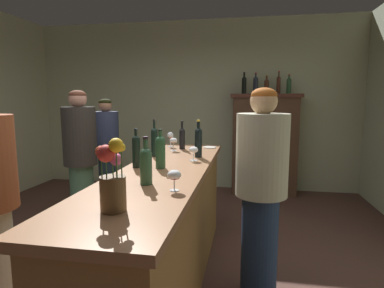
% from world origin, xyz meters
% --- Properties ---
extents(floor, '(7.51, 7.51, 0.00)m').
position_xyz_m(floor, '(0.00, 0.00, 0.00)').
color(floor, '#4F332C').
rests_on(floor, ground).
extents(wall_back, '(5.68, 0.12, 2.87)m').
position_xyz_m(wall_back, '(0.00, 2.95, 1.44)').
color(wall_back, '#B8BC97').
rests_on(wall_back, ground).
extents(bar_counter, '(0.65, 2.68, 1.00)m').
position_xyz_m(bar_counter, '(0.31, -0.19, 0.51)').
color(bar_counter, olive).
rests_on(bar_counter, ground).
extents(display_cabinet, '(1.10, 0.42, 1.63)m').
position_xyz_m(display_cabinet, '(1.23, 2.64, 0.85)').
color(display_cabinet, '#4C3020').
rests_on(display_cabinet, ground).
extents(wine_bottle_syrah, '(0.06, 0.06, 0.31)m').
position_xyz_m(wine_bottle_syrah, '(0.09, -0.20, 1.14)').
color(wine_bottle_syrah, black).
rests_on(wine_bottle_syrah, bar_counter).
extents(wine_bottle_riesling, '(0.06, 0.06, 0.31)m').
position_xyz_m(wine_bottle_riesling, '(0.25, 0.78, 1.13)').
color(wine_bottle_riesling, black).
rests_on(wine_bottle_riesling, bar_counter).
extents(wine_bottle_rose, '(0.06, 0.06, 0.35)m').
position_xyz_m(wine_bottle_rose, '(0.09, 0.30, 1.15)').
color(wine_bottle_rose, black).
rests_on(wine_bottle_rose, bar_counter).
extents(wine_bottle_chardonnay, '(0.08, 0.08, 0.30)m').
position_xyz_m(wine_bottle_chardonnay, '(0.32, -0.66, 1.13)').
color(wine_bottle_chardonnay, '#294F34').
rests_on(wine_bottle_chardonnay, bar_counter).
extents(wine_bottle_malbec, '(0.07, 0.07, 0.35)m').
position_xyz_m(wine_bottle_malbec, '(0.50, 0.33, 1.15)').
color(wine_bottle_malbec, black).
rests_on(wine_bottle_malbec, bar_counter).
extents(wine_bottle_pinot, '(0.08, 0.08, 0.31)m').
position_xyz_m(wine_bottle_pinot, '(0.28, -0.19, 1.14)').
color(wine_bottle_pinot, '#275232').
rests_on(wine_bottle_pinot, bar_counter).
extents(wine_glass_front, '(0.08, 0.08, 0.14)m').
position_xyz_m(wine_glass_front, '(0.19, 0.65, 1.10)').
color(wine_glass_front, white).
rests_on(wine_glass_front, bar_counter).
extents(wine_glass_mid, '(0.08, 0.08, 0.12)m').
position_xyz_m(wine_glass_mid, '(0.48, 0.16, 1.09)').
color(wine_glass_mid, white).
rests_on(wine_glass_mid, bar_counter).
extents(wine_glass_rear, '(0.07, 0.07, 0.17)m').
position_xyz_m(wine_glass_rear, '(0.09, 0.92, 1.12)').
color(wine_glass_rear, white).
rests_on(wine_glass_rear, bar_counter).
extents(wine_glass_spare, '(0.08, 0.08, 0.12)m').
position_xyz_m(wine_glass_spare, '(0.53, -0.77, 1.09)').
color(wine_glass_spare, white).
rests_on(wine_glass_spare, bar_counter).
extents(flower_arrangement, '(0.15, 0.14, 0.36)m').
position_xyz_m(flower_arrangement, '(0.32, -1.15, 1.16)').
color(flower_arrangement, brown).
rests_on(flower_arrangement, bar_counter).
extents(cheese_plate, '(0.14, 0.14, 0.01)m').
position_xyz_m(cheese_plate, '(0.53, 0.91, 1.01)').
color(cheese_plate, white).
rests_on(cheese_plate, bar_counter).
extents(display_bottle_left, '(0.08, 0.08, 0.34)m').
position_xyz_m(display_bottle_left, '(0.88, 2.64, 1.78)').
color(display_bottle_left, black).
rests_on(display_bottle_left, display_cabinet).
extents(display_bottle_midleft, '(0.08, 0.08, 0.34)m').
position_xyz_m(display_bottle_midleft, '(1.06, 2.64, 1.78)').
color(display_bottle_midleft, '#242835').
rests_on(display_bottle_midleft, display_cabinet).
extents(display_bottle_center, '(0.07, 0.07, 0.30)m').
position_xyz_m(display_bottle_center, '(1.23, 2.64, 1.76)').
color(display_bottle_center, '#4B2618').
rests_on(display_bottle_center, display_cabinet).
extents(display_bottle_midright, '(0.06, 0.06, 0.35)m').
position_xyz_m(display_bottle_midright, '(1.41, 2.64, 1.78)').
color(display_bottle_midright, '#4B2619').
rests_on(display_bottle_midright, display_cabinet).
extents(display_bottle_right, '(0.07, 0.07, 0.30)m').
position_xyz_m(display_bottle_right, '(1.57, 2.64, 1.76)').
color(display_bottle_right, '#254829').
rests_on(display_bottle_right, display_cabinet).
extents(patron_redhead, '(0.36, 0.36, 1.63)m').
position_xyz_m(patron_redhead, '(-0.85, 0.61, 0.89)').
color(patron_redhead, '#416A54').
rests_on(patron_redhead, ground).
extents(patron_tall, '(0.32, 0.32, 1.55)m').
position_xyz_m(patron_tall, '(-0.85, 1.27, 0.85)').
color(patron_tall, '#273749').
rests_on(patron_tall, ground).
extents(bartender, '(0.39, 0.39, 1.62)m').
position_xyz_m(bartender, '(1.05, -0.13, 0.88)').
color(bartender, navy).
rests_on(bartender, ground).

